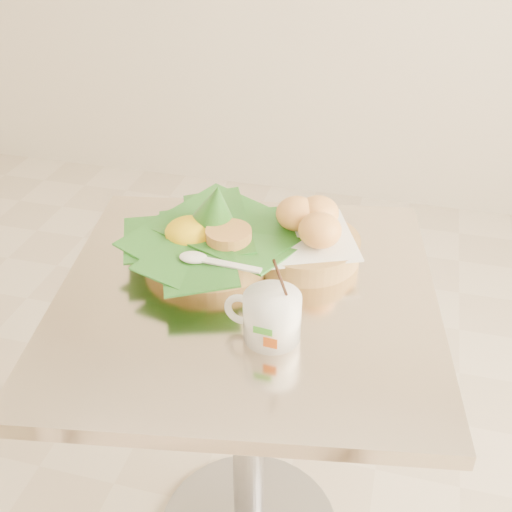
% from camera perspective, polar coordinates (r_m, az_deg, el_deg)
% --- Properties ---
extents(floor, '(3.60, 3.60, 0.00)m').
position_cam_1_polar(floor, '(1.80, -5.60, -20.95)').
color(floor, beige).
rests_on(floor, ground).
extents(cafe_table, '(0.81, 0.81, 0.75)m').
position_cam_1_polar(cafe_table, '(1.34, -0.77, -10.83)').
color(cafe_table, gray).
rests_on(cafe_table, floor).
extents(rice_basket, '(0.34, 0.34, 0.17)m').
position_cam_1_polar(rice_basket, '(1.28, -4.13, 1.89)').
color(rice_basket, tan).
rests_on(rice_basket, cafe_table).
extents(bread_basket, '(0.24, 0.24, 0.11)m').
position_cam_1_polar(bread_basket, '(1.27, 4.58, 1.76)').
color(bread_basket, tan).
rests_on(bread_basket, cafe_table).
extents(coffee_mug, '(0.13, 0.10, 0.17)m').
position_cam_1_polar(coffee_mug, '(1.07, 1.29, -5.31)').
color(coffee_mug, white).
rests_on(coffee_mug, cafe_table).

